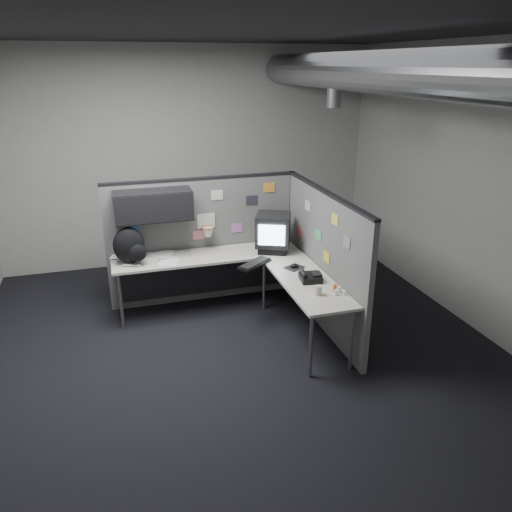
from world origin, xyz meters
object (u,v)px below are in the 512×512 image
object	(u,v)px
phone	(310,277)
desk	(233,270)
backpack	(130,246)
monitor	(273,232)
keyboard	(255,264)

from	to	relation	value
phone	desk	bearing A→B (deg)	148.05
phone	backpack	xyz separation A→B (m)	(-1.83, 1.06, 0.17)
monitor	keyboard	distance (m)	0.59
desk	keyboard	world-z (taller)	keyboard
keyboard	phone	distance (m)	0.74
keyboard	phone	xyz separation A→B (m)	(0.45, -0.59, 0.02)
desk	monitor	bearing A→B (deg)	19.58
phone	backpack	size ratio (longest dim) A/B	0.61
phone	backpack	distance (m)	2.12
monitor	phone	xyz separation A→B (m)	(0.09, -1.00, -0.20)
keyboard	backpack	distance (m)	1.47
keyboard	desk	bearing A→B (deg)	144.31
desk	keyboard	size ratio (longest dim) A/B	5.02
desk	monitor	xyz separation A→B (m)	(0.58, 0.20, 0.36)
desk	backpack	bearing A→B (deg)	167.24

